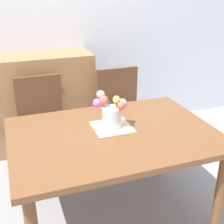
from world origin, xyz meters
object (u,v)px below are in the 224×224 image
dining_table (113,144)px  chair_right (121,108)px  dresser (26,104)px  chair_left (42,119)px  flower_vase (112,111)px

dining_table → chair_right: 0.93m
dresser → chair_left: bearing=-78.4°
chair_left → dresser: bearing=-78.4°
dining_table → dresser: bearing=110.1°
chair_right → flower_vase: 0.90m
chair_left → dining_table: bearing=114.7°
flower_vase → chair_left: bearing=117.9°
flower_vase → dresser: bearing=111.9°
dresser → flower_vase: bearing=-68.1°
dining_table → dresser: (-0.49, 1.33, -0.13)m
chair_left → dresser: size_ratio=0.64×
chair_left → dresser: 0.50m
dining_table → chair_left: size_ratio=1.56×
chair_left → flower_vase: 0.92m
chair_left → dresser: dresser is taller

